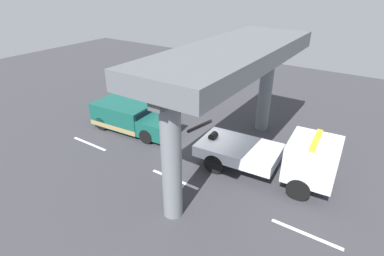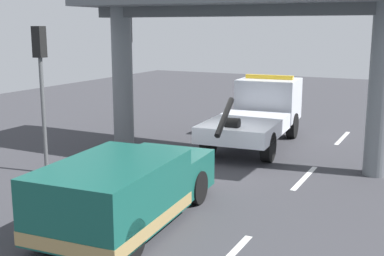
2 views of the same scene
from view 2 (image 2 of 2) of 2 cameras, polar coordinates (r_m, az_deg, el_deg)
name	(u,v)px [view 2 (image 2 of 2)]	position (r m, az deg, el deg)	size (l,w,h in m)	color
ground_plane	(220,168)	(16.04, 3.22, -4.56)	(60.00, 40.00, 0.10)	#38383D
lane_stripe_mid	(305,178)	(15.20, 12.69, -5.53)	(2.60, 0.16, 0.01)	silver
lane_stripe_east	(343,138)	(20.90, 16.74, -1.09)	(2.60, 0.16, 0.01)	silver
tow_truck_white	(259,111)	(19.29, 7.67, 1.91)	(7.32, 2.80, 2.46)	silver
towed_van_green	(126,191)	(11.34, -7.56, -7.12)	(5.34, 2.53, 1.58)	#145147
overpass_structure	(238,7)	(16.60, 5.23, 13.49)	(3.60, 11.06, 5.83)	slate
traffic_light_near	(41,68)	(15.42, -16.77, 6.60)	(0.39, 0.32, 4.39)	#515456
traffic_light_far	(127,53)	(18.93, -7.37, 8.45)	(0.39, 0.32, 4.70)	#515456
traffic_cone_orange	(162,155)	(16.33, -3.42, -3.09)	(0.49, 0.49, 0.58)	orange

